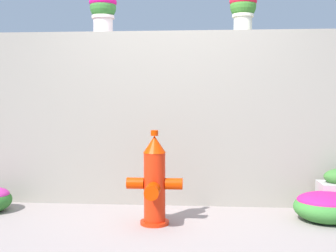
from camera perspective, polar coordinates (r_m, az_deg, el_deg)
The scene contains 6 objects.
ground_plane at distance 3.87m, azimuth -0.56°, elevation -13.84°, with size 24.00×24.00×0.00m, color gray.
stone_wall at distance 4.77m, azimuth 0.56°, elevation 1.03°, with size 5.57×0.37×1.88m, color gray.
potted_plant_1 at distance 4.97m, azimuth -8.64°, elevation 15.10°, with size 0.30×0.30×0.44m.
potted_plant_2 at distance 4.86m, azimuth 9.95°, elevation 15.22°, with size 0.30×0.30×0.42m.
fire_hydrant at distance 3.97m, azimuth -1.82°, elevation -7.53°, with size 0.52×0.41×0.87m.
flower_bush_left at distance 4.40m, azimuth 20.41°, elevation -9.89°, with size 0.63×0.56×0.29m.
Camera 1 is at (0.32, -3.67, 1.19)m, focal length 45.83 mm.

